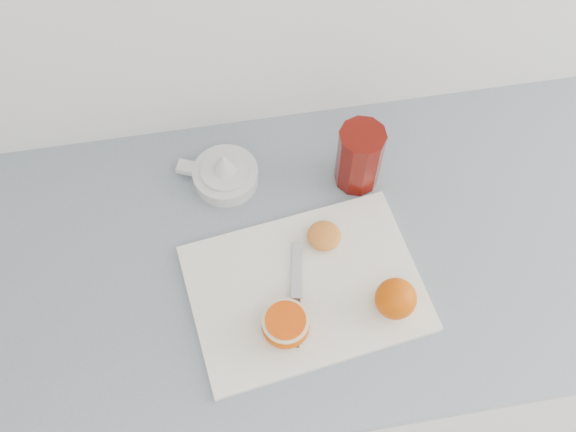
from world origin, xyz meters
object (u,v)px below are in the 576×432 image
(citrus_juicer, at_px, (225,173))
(half_orange, at_px, (286,325))
(cutting_board, at_px, (305,288))
(counter, at_px, (288,333))
(red_tumbler, at_px, (359,159))

(citrus_juicer, bearing_deg, half_orange, -78.74)
(cutting_board, distance_m, citrus_juicer, 0.27)
(counter, relative_size, citrus_juicer, 16.65)
(counter, distance_m, half_orange, 0.50)
(half_orange, xyz_separation_m, red_tumbler, (0.18, 0.28, 0.03))
(cutting_board, distance_m, half_orange, 0.09)
(cutting_board, xyz_separation_m, citrus_juicer, (-0.11, 0.24, 0.02))
(counter, relative_size, cutting_board, 6.54)
(counter, relative_size, half_orange, 32.45)
(counter, bearing_deg, half_orange, -100.97)
(counter, distance_m, cutting_board, 0.46)
(half_orange, xyz_separation_m, citrus_juicer, (-0.06, 0.31, -0.01))
(citrus_juicer, relative_size, red_tumbler, 1.11)
(half_orange, distance_m, red_tumbler, 0.33)
(cutting_board, relative_size, red_tumbler, 2.82)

